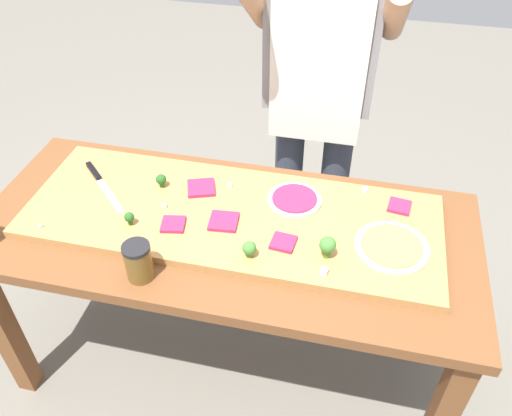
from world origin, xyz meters
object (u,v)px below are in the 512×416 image
(cheese_crumble_c, at_px, (324,271))
(cheese_crumble_d, at_px, (41,226))
(pizza_slice_far_left, at_px, (399,206))
(cook_center, at_px, (320,78))
(pizza_slice_center, at_px, (223,221))
(broccoli_floret_center_left, at_px, (249,248))
(pizza_whole_beet_magenta, at_px, (294,200))
(pizza_slice_far_right, at_px, (283,242))
(cheese_crumble_a, at_px, (229,185))
(pizza_slice_near_right, at_px, (201,188))
(prep_table, at_px, (226,249))
(chefs_knife, at_px, (99,180))
(broccoli_floret_back_mid, at_px, (328,246))
(cheese_crumble_e, at_px, (365,190))
(broccoli_floret_front_right, at_px, (161,180))
(cheese_crumble_b, at_px, (164,206))
(sauce_jar, at_px, (139,261))
(pizza_slice_near_left, at_px, (173,224))
(broccoli_floret_front_mid, at_px, (129,218))
(pizza_whole_pesto_green, at_px, (392,247))

(cheese_crumble_c, height_order, cheese_crumble_d, cheese_crumble_c)
(pizza_slice_far_left, height_order, cook_center, cook_center)
(cook_center, bearing_deg, cheese_crumble_c, -80.15)
(pizza_slice_center, height_order, broccoli_floret_center_left, broccoli_floret_center_left)
(cook_center, bearing_deg, pizza_whole_beet_magenta, -90.78)
(cheese_crumble_d, bearing_deg, pizza_slice_far_right, 7.42)
(pizza_slice_far_right, distance_m, cheese_crumble_a, 0.33)
(pizza_slice_near_right, height_order, cook_center, cook_center)
(prep_table, height_order, pizza_slice_far_right, pizza_slice_far_right)
(chefs_knife, relative_size, broccoli_floret_back_mid, 3.27)
(pizza_slice_near_right, distance_m, cheese_crumble_e, 0.56)
(chefs_knife, bearing_deg, broccoli_floret_front_right, 4.98)
(chefs_knife, height_order, cheese_crumble_d, chefs_knife)
(cheese_crumble_a, bearing_deg, cheese_crumble_e, 9.72)
(pizza_slice_center, distance_m, cheese_crumble_b, 0.21)
(prep_table, distance_m, broccoli_floret_front_right, 0.33)
(chefs_knife, height_order, broccoli_floret_front_right, broccoli_floret_front_right)
(cheese_crumble_d, bearing_deg, sauce_jar, -14.62)
(prep_table, distance_m, pizza_slice_near_left, 0.22)
(broccoli_floret_front_right, bearing_deg, sauce_jar, -78.64)
(cook_center, bearing_deg, broccoli_floret_front_mid, -125.90)
(broccoli_floret_front_mid, height_order, cheese_crumble_c, broccoli_floret_front_mid)
(cheese_crumble_e, relative_size, sauce_jar, 0.13)
(broccoli_floret_front_right, bearing_deg, pizza_slice_near_right, 6.58)
(pizza_whole_beet_magenta, height_order, cheese_crumble_a, pizza_whole_beet_magenta)
(pizza_whole_pesto_green, height_order, sauce_jar, sauce_jar)
(broccoli_floret_center_left, distance_m, cheese_crumble_b, 0.36)
(pizza_whole_pesto_green, distance_m, pizza_slice_center, 0.53)
(chefs_knife, bearing_deg, sauce_jar, -50.16)
(cook_center, bearing_deg, pizza_slice_center, -108.95)
(broccoli_floret_center_left, bearing_deg, pizza_slice_center, 132.80)
(pizza_slice_far_right, xyz_separation_m, cheese_crumble_d, (-0.76, -0.10, 0.00))
(pizza_slice_far_left, relative_size, pizza_slice_far_right, 0.98)
(pizza_slice_center, bearing_deg, pizza_slice_near_left, -162.00)
(pizza_slice_center, distance_m, broccoli_floret_center_left, 0.17)
(broccoli_floret_back_mid, bearing_deg, cheese_crumble_c, -88.33)
(pizza_whole_pesto_green, xyz_separation_m, sauce_jar, (-0.71, -0.25, 0.03))
(pizza_whole_pesto_green, bearing_deg, chefs_knife, 173.71)
(pizza_whole_beet_magenta, xyz_separation_m, sauce_jar, (-0.39, -0.41, 0.03))
(pizza_whole_beet_magenta, distance_m, pizza_slice_near_right, 0.33)
(broccoli_floret_front_right, distance_m, cheese_crumble_d, 0.41)
(broccoli_floret_center_left, distance_m, cook_center, 0.77)
(broccoli_floret_front_mid, bearing_deg, pizza_slice_near_right, 53.13)
(broccoli_floret_front_mid, relative_size, cheese_crumble_d, 3.76)
(cheese_crumble_d, bearing_deg, cheese_crumble_a, 32.32)
(pizza_slice_far_left, relative_size, sauce_jar, 0.59)
(pizza_slice_far_left, distance_m, cook_center, 0.58)
(chefs_knife, height_order, pizza_whole_pesto_green, same)
(cheese_crumble_d, bearing_deg, cook_center, 44.91)
(broccoli_floret_front_mid, height_order, cheese_crumble_e, broccoli_floret_front_mid)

